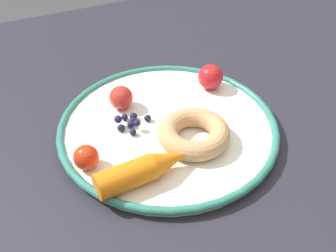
# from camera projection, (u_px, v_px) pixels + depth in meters

# --- Properties ---
(dining_table) EXTENTS (1.19, 0.98, 0.75)m
(dining_table) POSITION_uv_depth(u_px,v_px,m) (176.00, 159.00, 0.72)
(dining_table) COLOR #24232C
(dining_table) RESTS_ON ground_plane
(plate) EXTENTS (0.34, 0.34, 0.02)m
(plate) POSITION_uv_depth(u_px,v_px,m) (168.00, 127.00, 0.64)
(plate) COLOR white
(plate) RESTS_ON dining_table
(carrot_orange) EXTENTS (0.14, 0.05, 0.04)m
(carrot_orange) POSITION_uv_depth(u_px,v_px,m) (144.00, 170.00, 0.55)
(carrot_orange) COLOR orange
(carrot_orange) RESTS_ON plate
(donut) EXTENTS (0.15, 0.15, 0.03)m
(donut) POSITION_uv_depth(u_px,v_px,m) (194.00, 134.00, 0.61)
(donut) COLOR tan
(donut) RESTS_ON plate
(blueberry_pile) EXTENTS (0.06, 0.05, 0.02)m
(blueberry_pile) POSITION_uv_depth(u_px,v_px,m) (131.00, 122.00, 0.64)
(blueberry_pile) COLOR #191638
(blueberry_pile) RESTS_ON plate
(tomato_near) EXTENTS (0.04, 0.04, 0.04)m
(tomato_near) POSITION_uv_depth(u_px,v_px,m) (86.00, 157.00, 0.56)
(tomato_near) COLOR red
(tomato_near) RESTS_ON plate
(tomato_mid) EXTENTS (0.04, 0.04, 0.04)m
(tomato_mid) POSITION_uv_depth(u_px,v_px,m) (121.00, 98.00, 0.67)
(tomato_mid) COLOR red
(tomato_mid) RESTS_ON plate
(tomato_far) EXTENTS (0.04, 0.04, 0.04)m
(tomato_far) POSITION_uv_depth(u_px,v_px,m) (210.00, 77.00, 0.71)
(tomato_far) COLOR red
(tomato_far) RESTS_ON plate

